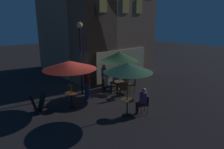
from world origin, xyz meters
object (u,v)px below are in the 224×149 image
object	(u,v)px
cafe_table_1	(127,105)
cafe_chair_3	(134,83)
cafe_chair_4	(116,81)
patron_standing_3	(87,83)
cafe_chair_1	(145,103)
patron_standing_5	(125,72)
cafe_table_2	(119,85)
cafe_chair_5	(105,85)
street_lamp_near_corner	(80,44)
patron_standing_4	(104,77)
patio_umbrella_1	(128,68)
cafe_table_0	(71,98)
patio_umbrella_0	(70,65)
cafe_chair_2	(123,88)
cafe_chair_0	(72,91)
patron_seated_2	(107,82)
patron_seated_0	(142,99)
menu_sandwich_board	(38,103)
patio_umbrella_2	(119,56)
patron_seated_1	(117,79)

from	to	relation	value
cafe_table_1	cafe_chair_3	xyz separation A→B (m)	(2.39, 1.96, 0.09)
cafe_chair_4	patron_standing_3	distance (m)	2.43
cafe_chair_1	patron_standing_5	world-z (taller)	patron_standing_5
cafe_table_2	cafe_chair_5	size ratio (longest dim) A/B	0.81
street_lamp_near_corner	patron_standing_4	xyz separation A→B (m)	(1.47, -0.20, -2.15)
patio_umbrella_1	cafe_table_0	bearing A→B (deg)	121.98
patio_umbrella_0	patron_standing_5	world-z (taller)	patio_umbrella_0
cafe_chair_2	cafe_chair_0	bearing A→B (deg)	85.24
patron_standing_4	cafe_chair_1	bearing A→B (deg)	-81.12
cafe_chair_1	cafe_table_0	bearing A→B (deg)	-24.65
street_lamp_near_corner	patron_seated_2	xyz separation A→B (m)	(1.21, -0.88, -2.28)
cafe_chair_3	patron_seated_0	distance (m)	2.87
menu_sandwich_board	cafe_table_0	xyz separation A→B (m)	(1.55, -0.42, 0.03)
cafe_table_1	patron_standing_4	world-z (taller)	patron_standing_4
cafe_chair_1	patron_standing_5	bearing A→B (deg)	-95.19
patron_standing_4	patio_umbrella_2	bearing A→B (deg)	-55.60
patio_umbrella_0	patio_umbrella_2	world-z (taller)	patio_umbrella_2
street_lamp_near_corner	cafe_chair_2	distance (m)	3.44
cafe_chair_3	menu_sandwich_board	bearing A→B (deg)	25.29
menu_sandwich_board	cafe_chair_3	distance (m)	5.55
patio_umbrella_2	patron_standing_4	world-z (taller)	patio_umbrella_2
cafe_chair_5	cafe_chair_2	bearing A→B (deg)	-39.42
menu_sandwich_board	patron_seated_2	xyz separation A→B (m)	(4.16, -0.01, 0.22)
patio_umbrella_0	cafe_chair_0	xyz separation A→B (m)	(0.44, 0.77, -1.65)
patron_seated_2	patio_umbrella_0	bearing A→B (deg)	-137.21
menu_sandwich_board	cafe_chair_2	distance (m)	4.54
patron_seated_2	cafe_table_2	bearing A→B (deg)	0.00
cafe_chair_0	patron_seated_1	distance (m)	3.11
cafe_chair_3	patron_standing_3	bearing A→B (deg)	15.09
patron_standing_5	cafe_chair_1	bearing A→B (deg)	-9.74
cafe_chair_4	patron_standing_4	world-z (taller)	patron_standing_4
menu_sandwich_board	cafe_table_2	size ratio (longest dim) A/B	1.25
menu_sandwich_board	patio_umbrella_2	world-z (taller)	patio_umbrella_2
patio_umbrella_0	cafe_table_1	bearing A→B (deg)	-58.02
cafe_table_1	cafe_chair_0	size ratio (longest dim) A/B	0.87
cafe_chair_0	cafe_chair_2	bearing A→B (deg)	87.91
cafe_table_1	cafe_chair_2	bearing A→B (deg)	53.07
cafe_table_1	cafe_chair_2	size ratio (longest dim) A/B	0.80
street_lamp_near_corner	patron_seated_2	world-z (taller)	street_lamp_near_corner
patio_umbrella_1	patron_seated_1	world-z (taller)	patio_umbrella_1
cafe_table_1	patio_umbrella_0	xyz separation A→B (m)	(-1.53, 2.45, 1.67)
patron_seated_0	patio_umbrella_2	bearing A→B (deg)	-83.82
cafe_chair_4	cafe_chair_5	bearing A→B (deg)	-48.14
cafe_table_1	street_lamp_near_corner	bearing A→B (deg)	92.07
patron_seated_0	patio_umbrella_1	bearing A→B (deg)	-0.00
patio_umbrella_2	patron_standing_3	size ratio (longest dim) A/B	1.41
cafe_chair_5	patron_seated_1	xyz separation A→B (m)	(1.06, 0.16, 0.14)
cafe_table_2	cafe_chair_4	xyz separation A→B (m)	(0.40, 0.76, 0.04)
cafe_table_0	cafe_chair_3	xyz separation A→B (m)	(3.92, -0.49, 0.09)
patio_umbrella_0	cafe_chair_5	bearing A→B (deg)	11.11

